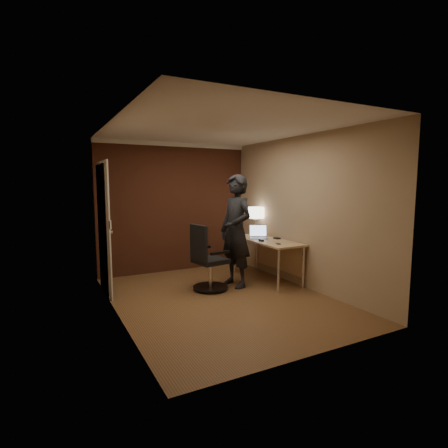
{
  "coord_description": "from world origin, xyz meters",
  "views": [
    {
      "loc": [
        -2.32,
        -4.53,
        1.72
      ],
      "look_at": [
        0.35,
        0.55,
        1.05
      ],
      "focal_mm": 28.0,
      "sensor_mm": 36.0,
      "label": 1
    }
  ],
  "objects_px": {
    "laptop": "(258,234)",
    "desk_lamp": "(256,213)",
    "phone": "(278,244)",
    "wallet": "(277,238)",
    "person": "(236,231)",
    "office_chair": "(207,262)",
    "desk": "(270,246)",
    "mouse": "(261,240)"
  },
  "relations": [
    {
      "from": "laptop",
      "to": "desk_lamp",
      "type": "bearing_deg",
      "value": 63.26
    },
    {
      "from": "phone",
      "to": "wallet",
      "type": "distance_m",
      "value": 0.54
    },
    {
      "from": "desk_lamp",
      "to": "person",
      "type": "bearing_deg",
      "value": -140.77
    },
    {
      "from": "desk_lamp",
      "to": "office_chair",
      "type": "xyz_separation_m",
      "value": [
        -1.37,
        -0.69,
        -0.68
      ]
    },
    {
      "from": "desk_lamp",
      "to": "laptop",
      "type": "distance_m",
      "value": 0.55
    },
    {
      "from": "laptop",
      "to": "phone",
      "type": "distance_m",
      "value": 0.72
    },
    {
      "from": "desk",
      "to": "person",
      "type": "distance_m",
      "value": 0.8
    },
    {
      "from": "desk_lamp",
      "to": "desk",
      "type": "bearing_deg",
      "value": -99.45
    },
    {
      "from": "laptop",
      "to": "wallet",
      "type": "height_order",
      "value": "laptop"
    },
    {
      "from": "desk_lamp",
      "to": "phone",
      "type": "height_order",
      "value": "desk_lamp"
    },
    {
      "from": "mouse",
      "to": "office_chair",
      "type": "distance_m",
      "value": 1.06
    },
    {
      "from": "mouse",
      "to": "wallet",
      "type": "relative_size",
      "value": 0.91
    },
    {
      "from": "desk",
      "to": "person",
      "type": "relative_size",
      "value": 0.8
    },
    {
      "from": "desk_lamp",
      "to": "laptop",
      "type": "height_order",
      "value": "desk_lamp"
    },
    {
      "from": "desk",
      "to": "laptop",
      "type": "height_order",
      "value": "laptop"
    },
    {
      "from": "desk",
      "to": "phone",
      "type": "distance_m",
      "value": 0.5
    },
    {
      "from": "desk",
      "to": "wallet",
      "type": "distance_m",
      "value": 0.2
    },
    {
      "from": "desk",
      "to": "laptop",
      "type": "distance_m",
      "value": 0.33
    },
    {
      "from": "desk_lamp",
      "to": "mouse",
      "type": "bearing_deg",
      "value": -115.89
    },
    {
      "from": "office_chair",
      "to": "desk",
      "type": "bearing_deg",
      "value": 2.6
    },
    {
      "from": "person",
      "to": "wallet",
      "type": "bearing_deg",
      "value": 83.51
    },
    {
      "from": "laptop",
      "to": "phone",
      "type": "xyz_separation_m",
      "value": [
        -0.07,
        -0.71,
        -0.06
      ]
    },
    {
      "from": "laptop",
      "to": "wallet",
      "type": "xyz_separation_m",
      "value": [
        0.23,
        -0.26,
        -0.05
      ]
    },
    {
      "from": "wallet",
      "to": "person",
      "type": "relative_size",
      "value": 0.06
    },
    {
      "from": "wallet",
      "to": "laptop",
      "type": "bearing_deg",
      "value": 131.12
    },
    {
      "from": "phone",
      "to": "office_chair",
      "type": "height_order",
      "value": "office_chair"
    },
    {
      "from": "desk_lamp",
      "to": "mouse",
      "type": "height_order",
      "value": "desk_lamp"
    },
    {
      "from": "phone",
      "to": "office_chair",
      "type": "bearing_deg",
      "value": 178.75
    },
    {
      "from": "person",
      "to": "desk_lamp",
      "type": "bearing_deg",
      "value": 119.91
    },
    {
      "from": "desk_lamp",
      "to": "wallet",
      "type": "bearing_deg",
      "value": -86.64
    },
    {
      "from": "laptop",
      "to": "office_chair",
      "type": "xyz_separation_m",
      "value": [
        -1.18,
        -0.31,
        -0.33
      ]
    },
    {
      "from": "phone",
      "to": "person",
      "type": "height_order",
      "value": "person"
    },
    {
      "from": "desk_lamp",
      "to": "mouse",
      "type": "xyz_separation_m",
      "value": [
        -0.35,
        -0.72,
        -0.4
      ]
    },
    {
      "from": "desk",
      "to": "laptop",
      "type": "xyz_separation_m",
      "value": [
        -0.08,
        0.26,
        0.19
      ]
    },
    {
      "from": "desk",
      "to": "mouse",
      "type": "relative_size",
      "value": 15.0
    },
    {
      "from": "mouse",
      "to": "person",
      "type": "xyz_separation_m",
      "value": [
        -0.48,
        0.04,
        0.19
      ]
    },
    {
      "from": "desk_lamp",
      "to": "laptop",
      "type": "bearing_deg",
      "value": -116.74
    },
    {
      "from": "laptop",
      "to": "mouse",
      "type": "distance_m",
      "value": 0.38
    },
    {
      "from": "desk",
      "to": "person",
      "type": "xyz_separation_m",
      "value": [
        -0.73,
        -0.05,
        0.33
      ]
    },
    {
      "from": "office_chair",
      "to": "person",
      "type": "relative_size",
      "value": 0.56
    },
    {
      "from": "office_chair",
      "to": "person",
      "type": "bearing_deg",
      "value": 1.16
    },
    {
      "from": "office_chair",
      "to": "mouse",
      "type": "bearing_deg",
      "value": -1.55
    }
  ]
}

